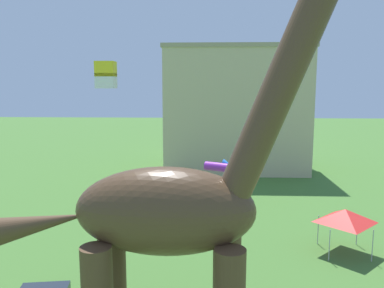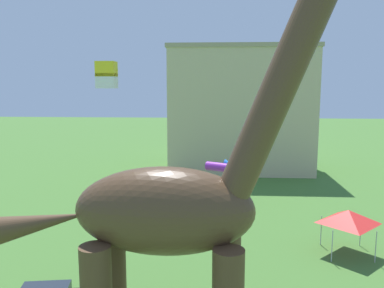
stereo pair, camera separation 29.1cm
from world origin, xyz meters
name	(u,v)px [view 2 (the right image)]	position (x,y,z in m)	size (l,w,h in m)	color
dinosaur_sculpture	(163,211)	(-1.20, 5.20, 6.28)	(16.61, 3.52, 17.36)	#513823
festival_canopy_tent	(348,217)	(9.63, 15.97, 2.54)	(3.15, 3.15, 3.00)	#B2B2B7
kite_near_low	(223,167)	(1.26, 10.99, 6.86)	(1.74, 1.74, 0.50)	purple
kite_mid_right	(107,75)	(-4.04, 7.98, 11.62)	(0.85, 0.85, 1.19)	yellow
background_building_block	(240,108)	(3.93, 42.81, 7.95)	(18.21, 11.23, 15.87)	#CCB78E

